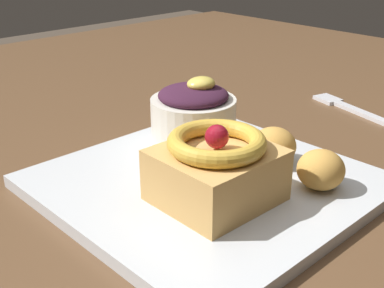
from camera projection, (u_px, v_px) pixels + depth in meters
The scene contains 7 objects.
dining_table at pixel (62, 194), 0.64m from camera, with size 1.59×1.02×0.73m.
front_plate at pixel (207, 183), 0.48m from camera, with size 0.27×0.27×0.01m, color silver.
cake_slice at pixel (216, 168), 0.43m from camera, with size 0.10×0.09×0.07m.
berry_ramekin at pixel (193, 116), 0.53m from camera, with size 0.09×0.09×0.07m.
fritter_front at pixel (274, 146), 0.50m from camera, with size 0.04×0.04×0.04m, color gold.
fritter_middle at pixel (321, 170), 0.45m from camera, with size 0.04×0.04×0.04m, color gold.
fork at pixel (345, 106), 0.69m from camera, with size 0.05×0.13×0.00m.
Camera 1 is at (-0.27, -0.52, 0.96)m, focal length 47.67 mm.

